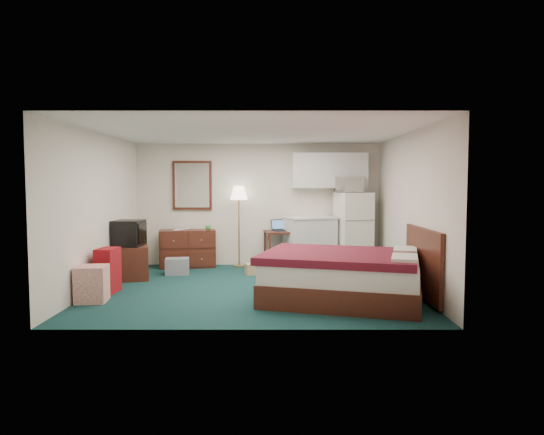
{
  "coord_description": "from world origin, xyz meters",
  "views": [
    {
      "loc": [
        0.29,
        -7.74,
        1.68
      ],
      "look_at": [
        0.29,
        0.4,
        1.11
      ],
      "focal_mm": 32.0,
      "sensor_mm": 36.0,
      "label": 1
    }
  ],
  "objects_px": {
    "kitchen_counter": "(310,243)",
    "dresser": "(188,248)",
    "desk": "(280,249)",
    "tv_stand": "(131,263)",
    "suitcase": "(108,270)",
    "floor_lamp": "(239,226)",
    "fridge": "(353,230)",
    "bed": "(343,277)"
  },
  "relations": [
    {
      "from": "floor_lamp",
      "to": "desk",
      "type": "distance_m",
      "value": 0.95
    },
    {
      "from": "tv_stand",
      "to": "kitchen_counter",
      "type": "bearing_deg",
      "value": 4.05
    },
    {
      "from": "bed",
      "to": "suitcase",
      "type": "distance_m",
      "value": 3.59
    },
    {
      "from": "dresser",
      "to": "fridge",
      "type": "distance_m",
      "value": 3.35
    },
    {
      "from": "tv_stand",
      "to": "fridge",
      "type": "bearing_deg",
      "value": -0.3
    },
    {
      "from": "bed",
      "to": "kitchen_counter",
      "type": "bearing_deg",
      "value": 111.29
    },
    {
      "from": "kitchen_counter",
      "to": "fridge",
      "type": "relative_size",
      "value": 0.66
    },
    {
      "from": "dresser",
      "to": "bed",
      "type": "distance_m",
      "value": 3.93
    },
    {
      "from": "suitcase",
      "to": "dresser",
      "type": "bearing_deg",
      "value": 75.49
    },
    {
      "from": "floor_lamp",
      "to": "desk",
      "type": "height_order",
      "value": "floor_lamp"
    },
    {
      "from": "kitchen_counter",
      "to": "tv_stand",
      "type": "height_order",
      "value": "kitchen_counter"
    },
    {
      "from": "dresser",
      "to": "tv_stand",
      "type": "xyz_separation_m",
      "value": [
        -0.78,
        -1.25,
        -0.08
      ]
    },
    {
      "from": "dresser",
      "to": "bed",
      "type": "xyz_separation_m",
      "value": [
        2.73,
        -2.83,
        -0.03
      ]
    },
    {
      "from": "bed",
      "to": "suitcase",
      "type": "relative_size",
      "value": 3.11
    },
    {
      "from": "dresser",
      "to": "kitchen_counter",
      "type": "relative_size",
      "value": 1.11
    },
    {
      "from": "dresser",
      "to": "tv_stand",
      "type": "height_order",
      "value": "dresser"
    },
    {
      "from": "dresser",
      "to": "kitchen_counter",
      "type": "distance_m",
      "value": 2.47
    },
    {
      "from": "dresser",
      "to": "suitcase",
      "type": "distance_m",
      "value": 2.46
    },
    {
      "from": "floor_lamp",
      "to": "bed",
      "type": "height_order",
      "value": "floor_lamp"
    },
    {
      "from": "fridge",
      "to": "dresser",
      "type": "bearing_deg",
      "value": 164.11
    },
    {
      "from": "fridge",
      "to": "bed",
      "type": "relative_size",
      "value": 0.7
    },
    {
      "from": "floor_lamp",
      "to": "fridge",
      "type": "height_order",
      "value": "floor_lamp"
    },
    {
      "from": "kitchen_counter",
      "to": "suitcase",
      "type": "distance_m",
      "value": 3.99
    },
    {
      "from": "kitchen_counter",
      "to": "dresser",
      "type": "bearing_deg",
      "value": 160.26
    },
    {
      "from": "tv_stand",
      "to": "suitcase",
      "type": "bearing_deg",
      "value": -108.3
    },
    {
      "from": "kitchen_counter",
      "to": "tv_stand",
      "type": "xyz_separation_m",
      "value": [
        -3.25,
        -1.18,
        -0.2
      ]
    },
    {
      "from": "desk",
      "to": "tv_stand",
      "type": "bearing_deg",
      "value": -167.05
    },
    {
      "from": "desk",
      "to": "kitchen_counter",
      "type": "xyz_separation_m",
      "value": [
        0.59,
        -0.02,
        0.13
      ]
    },
    {
      "from": "fridge",
      "to": "floor_lamp",
      "type": "bearing_deg",
      "value": 161.59
    },
    {
      "from": "floor_lamp",
      "to": "tv_stand",
      "type": "bearing_deg",
      "value": -144.13
    },
    {
      "from": "tv_stand",
      "to": "dresser",
      "type": "bearing_deg",
      "value": 41.95
    },
    {
      "from": "desk",
      "to": "fridge",
      "type": "relative_size",
      "value": 0.49
    },
    {
      "from": "fridge",
      "to": "bed",
      "type": "xyz_separation_m",
      "value": [
        -0.61,
        -2.73,
        -0.41
      ]
    },
    {
      "from": "floor_lamp",
      "to": "desk",
      "type": "bearing_deg",
      "value": -8.2
    },
    {
      "from": "floor_lamp",
      "to": "dresser",
      "type": "bearing_deg",
      "value": -176.14
    },
    {
      "from": "tv_stand",
      "to": "bed",
      "type": "bearing_deg",
      "value": -40.17
    },
    {
      "from": "dresser",
      "to": "floor_lamp",
      "type": "height_order",
      "value": "floor_lamp"
    },
    {
      "from": "suitcase",
      "to": "kitchen_counter",
      "type": "bearing_deg",
      "value": 39.5
    },
    {
      "from": "dresser",
      "to": "desk",
      "type": "bearing_deg",
      "value": -12.23
    },
    {
      "from": "fridge",
      "to": "suitcase",
      "type": "height_order",
      "value": "fridge"
    },
    {
      "from": "dresser",
      "to": "floor_lamp",
      "type": "xyz_separation_m",
      "value": [
        1.04,
        0.07,
        0.44
      ]
    },
    {
      "from": "desk",
      "to": "tv_stand",
      "type": "distance_m",
      "value": 2.91
    }
  ]
}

